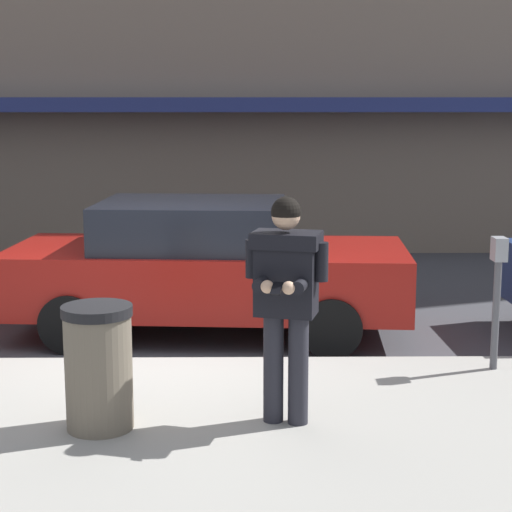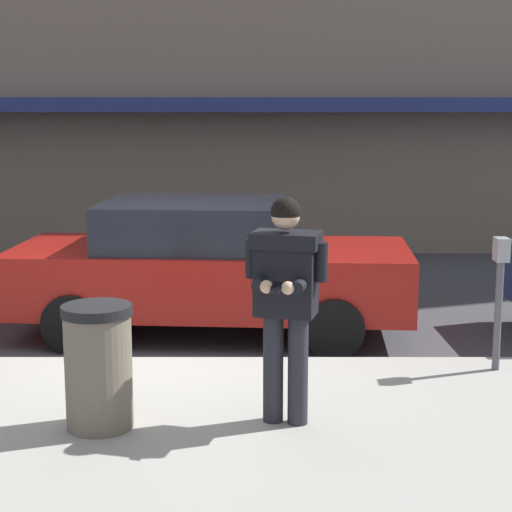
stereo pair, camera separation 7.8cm
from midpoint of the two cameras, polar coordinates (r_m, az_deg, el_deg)
The scene contains 7 objects.
ground_plane at distance 8.87m, azimuth -6.19°, elevation -7.20°, with size 80.00×80.00×0.00m, color #3D3D42.
sidewalk at distance 6.13m, azimuth 0.48°, elevation -14.65°, with size 32.00×5.30×0.14m, color #99968E.
curb_paint_line at distance 8.87m, azimuth 0.33°, elevation -7.13°, with size 28.00×0.12×0.01m, color silver.
parked_sedan_mid at distance 9.81m, azimuth -2.99°, elevation -0.70°, with size 4.62×2.16×1.54m.
man_texting_on_phone at distance 6.60m, azimuth 2.36°, elevation -2.00°, with size 0.63×0.64×1.81m.
parking_meter at distance 8.32m, azimuth 16.22°, elevation -1.82°, with size 0.12×0.18×1.27m.
trash_bin at distance 6.77m, azimuth -10.11°, elevation -7.25°, with size 0.55×0.55×0.98m.
Camera 2 is at (0.99, -8.41, 2.65)m, focal length 60.00 mm.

